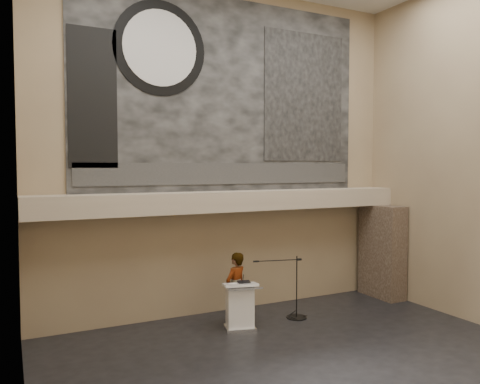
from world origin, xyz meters
TOP-DOWN VIEW (x-y plane):
  - floor at (0.00, 0.00)m, footprint 10.00×10.00m
  - wall_back at (0.00, 4.00)m, footprint 10.00×0.02m
  - wall_left at (-5.00, 0.00)m, footprint 0.02×8.00m
  - soffit at (0.00, 3.60)m, footprint 10.00×0.80m
  - sprinkler_left at (-1.60, 3.55)m, footprint 0.04×0.04m
  - sprinkler_right at (1.90, 3.55)m, footprint 0.04×0.04m
  - banner at (0.00, 3.97)m, footprint 8.00×0.05m
  - banner_text_strip at (0.00, 3.93)m, footprint 7.76×0.02m
  - banner_clock_rim at (-1.80, 3.93)m, footprint 2.30×0.02m
  - banner_clock_face at (-1.80, 3.91)m, footprint 1.84×0.02m
  - banner_building_print at (2.40, 3.93)m, footprint 2.60×0.02m
  - banner_brick_print at (-3.40, 3.93)m, footprint 1.10×0.02m
  - stone_pier at (4.65, 3.15)m, footprint 0.60×1.40m
  - lectern at (-0.36, 2.47)m, footprint 0.90×0.73m
  - binder at (-0.26, 2.47)m, footprint 0.33×0.29m
  - papers at (-0.54, 2.44)m, footprint 0.19×0.26m
  - speaker_person at (-0.28, 2.88)m, footprint 0.76×0.65m
  - mic_stand at (1.27, 2.61)m, footprint 1.36×0.54m

SIDE VIEW (x-z plane):
  - floor at x=0.00m, z-range 0.00..0.00m
  - mic_stand at x=1.27m, z-range -0.56..1.02m
  - lectern at x=-0.36m, z-range -0.02..1.12m
  - speaker_person at x=-0.28m, z-range 0.00..1.75m
  - papers at x=-0.54m, z-range 1.10..1.10m
  - binder at x=-0.26m, z-range 1.10..1.14m
  - stone_pier at x=4.65m, z-range 0.00..2.70m
  - sprinkler_left at x=-1.60m, z-range 2.64..2.70m
  - sprinkler_right at x=1.90m, z-range 2.64..2.70m
  - soffit at x=0.00m, z-range 2.70..3.20m
  - banner_text_strip at x=0.00m, z-range 3.38..3.93m
  - wall_back at x=0.00m, z-range 0.00..8.50m
  - wall_left at x=-5.00m, z-range 0.00..8.50m
  - banner_brick_print at x=-3.40m, z-range 3.80..7.00m
  - banner at x=0.00m, z-range 3.20..8.20m
  - banner_building_print at x=2.40m, z-range 4.00..7.60m
  - banner_clock_rim at x=-1.80m, z-range 5.55..7.85m
  - banner_clock_face at x=-1.80m, z-range 5.78..7.62m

